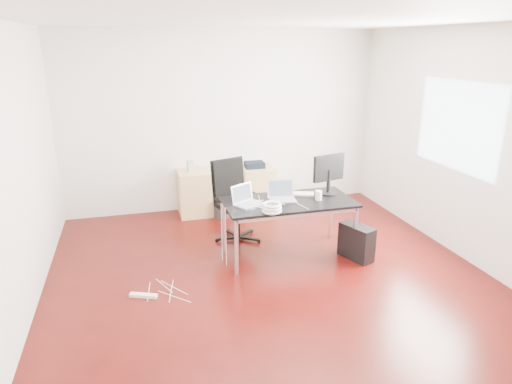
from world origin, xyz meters
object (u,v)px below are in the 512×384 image
object	(u,v)px
office_chair	(234,197)
filing_cabinet_left	(195,193)
desk	(289,205)
filing_cabinet_right	(257,188)
pc_tower	(356,242)

from	to	relation	value
office_chair	filing_cabinet_left	xyz separation A→B (m)	(-0.39, 1.07, -0.26)
desk	filing_cabinet_right	size ratio (longest dim) A/B	2.29
office_chair	filing_cabinet_right	xyz separation A→B (m)	(0.62, 1.07, -0.26)
filing_cabinet_left	filing_cabinet_right	bearing A→B (deg)	0.00
desk	filing_cabinet_right	xyz separation A→B (m)	(0.09, 1.77, -0.33)
desk	pc_tower	size ratio (longest dim) A/B	3.56
desk	filing_cabinet_left	size ratio (longest dim) A/B	2.29
filing_cabinet_right	pc_tower	distance (m)	2.22
desk	office_chair	size ratio (longest dim) A/B	1.48
office_chair	filing_cabinet_right	size ratio (longest dim) A/B	1.54
desk	pc_tower	distance (m)	0.97
filing_cabinet_right	pc_tower	bearing A→B (deg)	-71.42
office_chair	pc_tower	size ratio (longest dim) A/B	2.40
desk	filing_cabinet_right	distance (m)	1.80
desk	filing_cabinet_left	distance (m)	2.02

